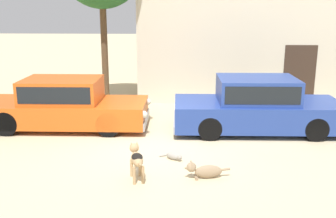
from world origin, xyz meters
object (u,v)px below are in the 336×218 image
(stray_dog_tan, at_px, (204,171))
(stray_cat, at_px, (173,156))
(parked_sedan_second, at_px, (257,105))
(stray_dog_spotted, at_px, (137,158))
(parked_sedan_nearest, at_px, (64,104))

(stray_dog_tan, xyz_separation_m, stray_cat, (-0.65, 0.97, -0.08))
(parked_sedan_second, bearing_deg, stray_cat, -136.34)
(stray_dog_spotted, distance_m, stray_cat, 1.33)
(stray_dog_tan, distance_m, stray_cat, 1.17)
(stray_dog_tan, height_order, stray_cat, stray_dog_tan)
(stray_cat, bearing_deg, stray_dog_spotted, -87.32)
(parked_sedan_nearest, distance_m, stray_dog_tan, 5.09)
(parked_sedan_second, relative_size, stray_dog_tan, 4.95)
(parked_sedan_nearest, bearing_deg, parked_sedan_second, -1.81)
(stray_dog_spotted, relative_size, stray_cat, 1.85)
(stray_dog_spotted, distance_m, stray_dog_tan, 1.39)
(parked_sedan_second, bearing_deg, parked_sedan_nearest, 177.76)
(parked_sedan_second, distance_m, stray_dog_spotted, 4.43)
(stray_dog_spotted, bearing_deg, parked_sedan_second, -57.14)
(parked_sedan_second, xyz_separation_m, stray_cat, (-2.25, -2.23, -0.66))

